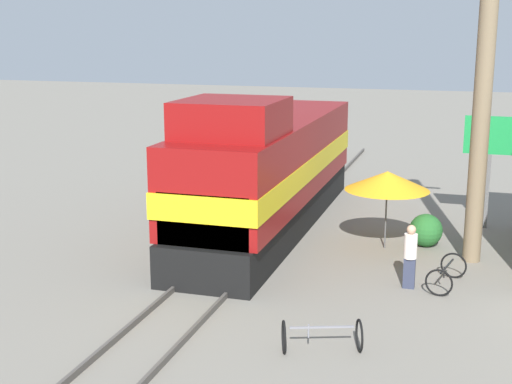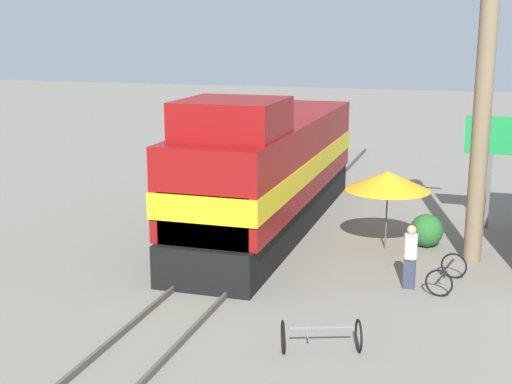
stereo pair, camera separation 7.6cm
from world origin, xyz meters
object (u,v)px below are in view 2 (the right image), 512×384
object	(u,v)px
utility_pole	(482,110)
bicycle	(447,274)
person_bystander	(410,254)
locomotive	(268,171)
vendor_umbrella	(388,181)
bicycle_spare	(321,336)
billboard_sign	(492,145)

from	to	relation	value
utility_pole	bicycle	size ratio (longest dim) A/B	5.19
person_bystander	bicycle	bearing A→B (deg)	21.58
locomotive	vendor_umbrella	world-z (taller)	locomotive
person_bystander	bicycle	size ratio (longest dim) A/B	1.01
vendor_umbrella	bicycle	xyz separation A→B (m)	(1.95, -2.91, -1.76)
bicycle_spare	locomotive	bearing A→B (deg)	-176.43
bicycle	vendor_umbrella	bearing A→B (deg)	135.63
utility_pole	person_bystander	size ratio (longest dim) A/B	5.13
vendor_umbrella	bicycle_spare	size ratio (longest dim) A/B	1.44
locomotive	bicycle_spare	distance (m)	9.39
locomotive	bicycle_spare	bearing A→B (deg)	-66.86
locomotive	vendor_umbrella	size ratio (longest dim) A/B	5.16
billboard_sign	utility_pole	bearing A→B (deg)	-96.01
locomotive	billboard_sign	xyz separation A→B (m)	(6.97, 2.47, 0.81)
utility_pole	billboard_sign	world-z (taller)	utility_pole
vendor_umbrella	bicycle	distance (m)	3.92
vendor_umbrella	locomotive	bearing A→B (deg)	167.75
person_bystander	bicycle_spare	world-z (taller)	person_bystander
locomotive	bicycle_spare	size ratio (longest dim) A/B	7.45
person_bystander	utility_pole	bearing A→B (deg)	61.30
utility_pole	vendor_umbrella	size ratio (longest dim) A/B	3.41
utility_pole	vendor_umbrella	xyz separation A→B (m)	(-2.56, 0.47, -2.28)
locomotive	utility_pole	world-z (taller)	utility_pole
utility_pole	bicycle	bearing A→B (deg)	-104.03
person_bystander	bicycle	distance (m)	1.14
billboard_sign	bicycle_spare	distance (m)	11.74
vendor_umbrella	person_bystander	size ratio (longest dim) A/B	1.51
locomotive	vendor_umbrella	distance (m)	4.10
locomotive	vendor_umbrella	bearing A→B (deg)	-12.25
vendor_umbrella	person_bystander	bearing A→B (deg)	-72.62
vendor_umbrella	bicycle_spare	bearing A→B (deg)	-92.81
locomotive	billboard_sign	size ratio (longest dim) A/B	3.49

